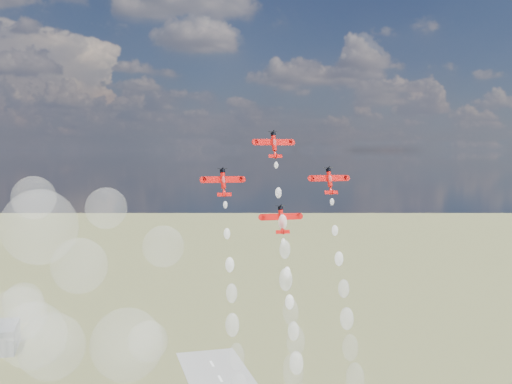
{
  "coord_description": "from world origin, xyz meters",
  "views": [
    {
      "loc": [
        -54.21,
        -152.53,
        104.61
      ],
      "look_at": [
        -12.86,
        -0.05,
        93.62
      ],
      "focal_mm": 42.0,
      "sensor_mm": 36.0,
      "label": 1
    }
  ],
  "objects_px": {
    "plane_lead": "(274,144)",
    "plane_right": "(330,180)",
    "plane_left": "(223,182)",
    "plane_slot": "(281,219)"
  },
  "relations": [
    {
      "from": "plane_left",
      "to": "plane_slot",
      "type": "xyz_separation_m",
      "value": [
        14.87,
        -3.37,
        -9.85
      ]
    },
    {
      "from": "plane_left",
      "to": "plane_slot",
      "type": "distance_m",
      "value": 18.15
    },
    {
      "from": "plane_lead",
      "to": "plane_right",
      "type": "distance_m",
      "value": 18.15
    },
    {
      "from": "plane_slot",
      "to": "plane_left",
      "type": "bearing_deg",
      "value": 167.24
    },
    {
      "from": "plane_lead",
      "to": "plane_slot",
      "type": "xyz_separation_m",
      "value": [
        0.0,
        -6.73,
        -19.7
      ]
    },
    {
      "from": "plane_left",
      "to": "plane_slot",
      "type": "relative_size",
      "value": 1.0
    },
    {
      "from": "plane_lead",
      "to": "plane_right",
      "type": "relative_size",
      "value": 1.0
    },
    {
      "from": "plane_slot",
      "to": "plane_right",
      "type": "bearing_deg",
      "value": 12.76
    },
    {
      "from": "plane_left",
      "to": "plane_right",
      "type": "bearing_deg",
      "value": 0.0
    },
    {
      "from": "plane_lead",
      "to": "plane_slot",
      "type": "height_order",
      "value": "plane_lead"
    }
  ]
}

